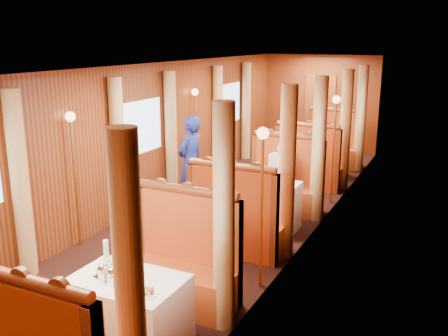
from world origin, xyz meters
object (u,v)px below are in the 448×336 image
Objects in this scene: table_near at (128,315)px; fruit_plate at (147,292)px; table_far at (322,159)px; banquette_far_aft at (333,148)px; passenger at (281,171)px; teapot_right at (113,278)px; tea_tray at (115,277)px; teapot_back at (121,269)px; banquette_near_aft at (182,267)px; banquette_mid_aft at (284,186)px; banquette_far_fwd at (309,167)px; teapot_left at (103,275)px; table_mid at (263,206)px; rose_vase_mid at (266,172)px; banquette_mid_fwd at (236,224)px; steward at (191,162)px; rose_vase_far at (324,134)px.

table_near is 5.10× the size of fruit_plate.
table_far is 0.78× the size of banquette_far_aft.
passenger is at bearing 90.00° from table_near.
passenger reaches higher than teapot_right.
teapot_back reaches higher than tea_tray.
banquette_near_aft is 6.51× the size of fruit_plate.
banquette_mid_aft and banquette_far_fwd have the same top height.
tea_tray is at bearing 109.03° from teapot_right.
passenger is at bearing 97.15° from teapot_left.
table_mid is 4.51m from banquette_far_aft.
banquette_far_fwd is 3.72× the size of rose_vase_mid.
rose_vase_mid is (0.04, -0.00, 0.55)m from table_mid.
banquette_mid_aft is 1.47m from banquette_far_fwd.
banquette_near_aft is at bearing -90.00° from banquette_mid_fwd.
banquette_near_aft is 1.00× the size of banquette_far_fwd.
table_far is at bearing 97.92° from teapot_left.
passenger is at bearing -90.00° from table_far.
table_far is (0.00, 4.51, -0.05)m from banquette_mid_fwd.
rose_vase_mid reaches higher than table_near.
table_far is at bearing -90.00° from banquette_far_aft.
banquette_near_aft is 1.10m from tea_tray.
teapot_right reaches higher than fruit_plate.
banquette_far_fwd reaches higher than table_near.
table_mid is 2.49m from banquette_far_fwd.
teapot_back is (-0.08, 0.03, 0.44)m from table_near.
steward is at bearing 135.94° from banquette_mid_fwd.
table_far is 7.14m from teapot_left.
banquette_far_aft is at bearing 90.00° from table_far.
rose_vase_mid is at bearing 96.09° from teapot_left.
rose_vase_mid is at bearing -89.38° from table_far.
rose_vase_far is at bearing 89.68° from table_near.
teapot_back is at bearing -90.57° from banquette_far_aft.
banquette_far_aft is at bearing 90.00° from banquette_mid_fwd.
table_near is 3.54m from rose_vase_mid.
banquette_far_aft is at bearing 90.00° from table_mid.
table_near is 0.54m from fruit_plate.
banquette_mid_aft reaches higher than fruit_plate.
fruit_plate is at bearing -84.81° from table_mid.
rose_vase_far is at bearing 95.22° from teapot_back.
teapot_right is 0.37m from fruit_plate.
tea_tray is at bearing -91.21° from rose_vase_far.
teapot_left is at bearing -93.10° from rose_vase_mid.
banquette_far_fwd is (0.00, 2.49, 0.05)m from table_mid.
banquette_far_aft is at bearing 168.54° from steward.
tea_tray is at bearing -92.46° from banquette_mid_fwd.
rose_vase_far is (0.04, 0.98, 0.50)m from banquette_far_fwd.
teapot_back is 0.48× the size of rose_vase_far.
fruit_plate is at bearing 34.36° from steward.
banquette_far_aft is at bearing 90.00° from banquette_near_aft.
table_far is 1.02m from banquette_far_fwd.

